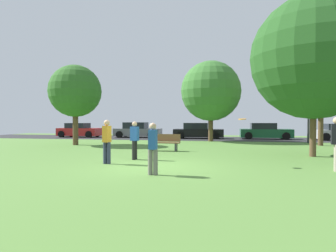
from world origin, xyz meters
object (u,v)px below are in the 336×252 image
Objects in this scene: street_lamp_post at (308,112)px; person_walking at (153,146)px; parked_car_grey at (137,131)px; parked_car_green at (265,132)px; frisbee_disc at (242,119)px; parked_car_red at (79,131)px; oak_tree_right at (75,91)px; maple_tree_far at (211,91)px; person_bystander at (107,140)px; parked_car_black at (198,131)px; park_bench at (165,142)px; person_catcher at (135,139)px; birch_tree_lone at (321,77)px; maple_tree_near at (314,58)px.

person_walking is at bearing -120.57° from street_lamp_post.
parked_car_green is at bearing -0.36° from parked_car_grey.
frisbee_disc reaches higher than parked_car_red.
oak_tree_right is 1.21× the size of parked_car_grey.
maple_tree_far reaches higher than parked_car_green.
person_bystander is 0.38× the size of parked_car_green.
person_walking is at bearing -71.38° from parked_car_grey.
parked_car_red is (-9.60, 15.64, -0.28)m from person_bystander.
parked_car_green is at bearing -19.64° from person_bystander.
parked_car_black is 10.94m from park_bench.
parked_car_grey is (1.62, 8.69, -2.92)m from oak_tree_right.
parked_car_red is (-4.21, 8.28, -2.95)m from oak_tree_right.
street_lamp_post is (10.33, 11.94, 1.33)m from person_bystander.
person_catcher is 0.36× the size of parked_car_grey.
birch_tree_lone is 1.63× the size of parked_car_red.
frisbee_disc reaches higher than person_catcher.
birch_tree_lone is 11.32m from frisbee_disc.
parked_car_grey reaches higher than park_bench.
maple_tree_near is at bearing -59.94° from maple_tree_far.
street_lamp_post is at bearing -24.86° from parked_car_black.
parked_car_grey is at bearing 134.66° from maple_tree_near.
park_bench is at bearing -20.58° from oak_tree_right.
frisbee_disc is 0.08× the size of parked_car_green.
maple_tree_near is at bearing -104.02° from street_lamp_post.
person_bystander is 1.04× the size of park_bench.
person_catcher reaches higher than parked_car_black.
maple_tree_far is 6.66m from parked_car_green.
person_catcher is 14.52m from parked_car_black.
maple_tree_far is at bearing -14.05° from parked_car_red.
street_lamp_post is (15.72, 4.58, -1.33)m from oak_tree_right.
parked_car_green is at bearing 74.74° from person_catcher.
parked_car_grey is at bearing 177.30° from parked_car_black.
maple_tree_near reaches higher than street_lamp_post.
birch_tree_lone is 14.80m from person_walking.
birch_tree_lone is 1.48× the size of parked_car_black.
parked_car_grey is at bearing -65.81° from park_bench.
maple_tree_near is 8.81m from person_catcher.
oak_tree_right is at bearing -100.55° from parked_car_grey.
parked_car_black is (1.40, 14.45, -0.23)m from person_catcher.
street_lamp_post reaches higher than park_bench.
maple_tree_near is 9.93m from maple_tree_far.
birch_tree_lone is 0.91× the size of maple_tree_near.
birch_tree_lone is 2.95m from street_lamp_post.
frisbee_disc is 5.89m from park_bench.
oak_tree_right is 14.17m from maple_tree_near.
birch_tree_lone reaches higher than person_catcher.
birch_tree_lone is 1.50× the size of parked_car_grey.
parked_car_green is (13.30, 8.62, -2.93)m from oak_tree_right.
person_bystander is at bearing 50.35° from person_walking.
parked_car_red is (-20.13, 5.69, -3.79)m from birch_tree_lone.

